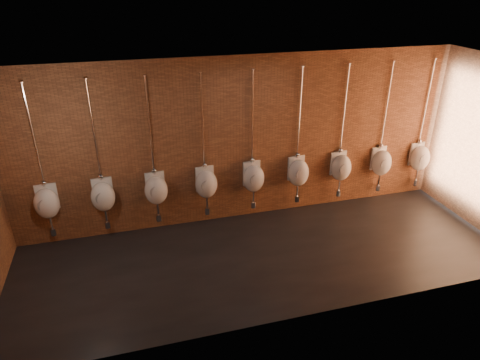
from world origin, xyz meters
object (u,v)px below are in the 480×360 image
(urinal_3, at_px, (206,183))
(urinal_7, at_px, (381,162))
(urinal_1, at_px, (103,196))
(urinal_2, at_px, (156,189))
(urinal_5, at_px, (298,172))
(urinal_0, at_px, (47,202))
(urinal_8, at_px, (420,157))
(urinal_6, at_px, (341,167))
(urinal_4, at_px, (254,177))

(urinal_3, xyz_separation_m, urinal_7, (3.74, 0.00, 0.00))
(urinal_1, height_order, urinal_7, same)
(urinal_2, distance_m, urinal_5, 2.81)
(urinal_0, relative_size, urinal_5, 1.00)
(urinal_2, height_order, urinal_8, same)
(urinal_0, relative_size, urinal_1, 1.00)
(urinal_6, bearing_deg, urinal_7, 0.00)
(urinal_2, relative_size, urinal_3, 1.00)
(urinal_3, relative_size, urinal_4, 1.00)
(urinal_0, distance_m, urinal_6, 5.61)
(urinal_4, bearing_deg, urinal_5, 0.00)
(urinal_0, xyz_separation_m, urinal_5, (4.68, 0.00, 0.00))
(urinal_0, distance_m, urinal_1, 0.94)
(urinal_7, distance_m, urinal_8, 0.94)
(urinal_2, distance_m, urinal_8, 5.61)
(urinal_1, height_order, urinal_3, same)
(urinal_3, relative_size, urinal_7, 1.00)
(urinal_5, bearing_deg, urinal_3, 180.00)
(urinal_1, distance_m, urinal_5, 3.74)
(urinal_2, height_order, urinal_6, same)
(urinal_2, distance_m, urinal_3, 0.94)
(urinal_0, bearing_deg, urinal_7, 0.00)
(urinal_5, distance_m, urinal_6, 0.94)
(urinal_2, relative_size, urinal_8, 1.00)
(urinal_0, height_order, urinal_5, same)
(urinal_3, relative_size, urinal_8, 1.00)
(urinal_0, height_order, urinal_1, same)
(urinal_1, bearing_deg, urinal_6, 0.00)
(urinal_0, bearing_deg, urinal_8, 0.00)
(urinal_1, distance_m, urinal_4, 2.81)
(urinal_8, bearing_deg, urinal_5, 180.00)
(urinal_6, bearing_deg, urinal_4, 180.00)
(urinal_2, bearing_deg, urinal_8, 0.00)
(urinal_3, height_order, urinal_7, same)
(urinal_4, xyz_separation_m, urinal_8, (3.74, 0.00, 0.00))
(urinal_2, xyz_separation_m, urinal_4, (1.87, 0.00, 0.00))
(urinal_6, bearing_deg, urinal_2, 180.00)
(urinal_1, distance_m, urinal_7, 5.61)
(urinal_4, xyz_separation_m, urinal_6, (1.87, 0.00, 0.00))
(urinal_4, bearing_deg, urinal_7, 0.00)
(urinal_2, bearing_deg, urinal_6, 0.00)
(urinal_2, distance_m, urinal_4, 1.87)
(urinal_4, bearing_deg, urinal_3, 180.00)
(urinal_0, relative_size, urinal_4, 1.00)
(urinal_3, distance_m, urinal_8, 4.68)
(urinal_2, xyz_separation_m, urinal_3, (0.94, 0.00, 0.00))
(urinal_8, bearing_deg, urinal_1, 180.00)
(urinal_5, bearing_deg, urinal_8, 0.00)
(urinal_1, distance_m, urinal_8, 6.55)
(urinal_1, distance_m, urinal_6, 4.68)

